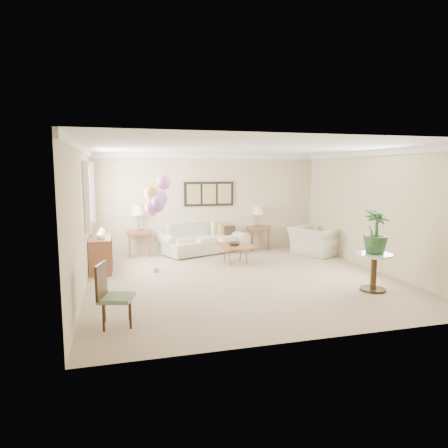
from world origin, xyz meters
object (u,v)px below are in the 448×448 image
(coffee_table, at_px, (235,247))
(armchair, at_px, (315,241))
(balloon_cluster, at_px, (157,198))
(accent_chair, at_px, (111,293))
(sofa, at_px, (202,241))

(coffee_table, height_order, armchair, armchair)
(armchair, height_order, balloon_cluster, balloon_cluster)
(accent_chair, xyz_separation_m, balloon_cluster, (0.94, 2.85, 1.13))
(sofa, relative_size, armchair, 2.23)
(sofa, relative_size, accent_chair, 2.74)
(accent_chair, bearing_deg, sofa, 63.83)
(sofa, distance_m, balloon_cluster, 2.54)
(armchair, distance_m, balloon_cluster, 4.35)
(sofa, height_order, balloon_cluster, balloon_cluster)
(sofa, bearing_deg, coffee_table, -70.27)
(coffee_table, relative_size, armchair, 0.77)
(coffee_table, height_order, accent_chair, accent_chair)
(coffee_table, distance_m, balloon_cluster, 2.22)
(sofa, distance_m, armchair, 2.95)
(armchair, height_order, accent_chair, accent_chair)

